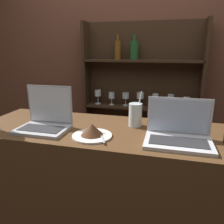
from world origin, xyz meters
name	(u,v)px	position (x,y,z in m)	size (l,w,h in m)	color
bar_counter	(109,206)	(0.00, 0.28, 0.54)	(1.62, 0.57, 1.09)	#4C3019
back_wall	(136,70)	(0.00, 1.33, 1.35)	(7.00, 0.06, 2.70)	brown
back_shelf	(140,111)	(0.07, 1.25, 0.94)	(1.14, 0.18, 1.80)	#332114
laptop_near	(45,119)	(-0.36, 0.20, 1.15)	(0.29, 0.21, 0.25)	#ADADB2
laptop_far	(178,133)	(0.40, 0.20, 1.13)	(0.33, 0.22, 0.21)	silver
cake_plate	(92,131)	(-0.05, 0.15, 1.12)	(0.22, 0.22, 0.07)	silver
water_glass	(135,115)	(0.15, 0.38, 1.16)	(0.08, 0.08, 0.22)	silver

